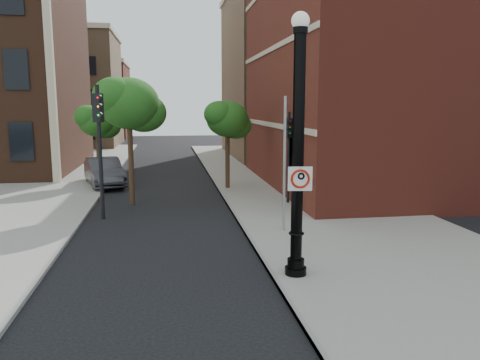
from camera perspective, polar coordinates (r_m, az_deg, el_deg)
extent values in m
plane|color=black|center=(12.06, -5.28, -13.14)|extent=(120.00, 120.00, 0.00)
cube|color=gray|center=(22.62, 8.39, -2.44)|extent=(8.00, 60.00, 0.12)
cube|color=gray|center=(30.65, -24.61, -0.14)|extent=(10.00, 50.00, 0.12)
cube|color=gray|center=(21.78, -1.59, -2.77)|extent=(0.10, 60.00, 0.14)
cube|color=maroon|center=(30.19, 25.07, 11.03)|extent=(22.00, 16.00, 12.00)
cube|color=black|center=(21.07, 6.62, 2.09)|extent=(0.08, 1.40, 2.40)
cube|color=beige|center=(25.79, 3.72, 6.76)|extent=(0.06, 16.00, 0.25)
cube|color=beige|center=(25.93, 3.81, 15.63)|extent=(0.06, 16.00, 0.25)
cube|color=beige|center=(28.95, -22.17, 13.31)|extent=(0.40, 0.40, 14.00)
cube|color=#987453|center=(56.32, -20.87, 10.02)|extent=(12.00, 12.00, 12.00)
cube|color=maroon|center=(70.07, -18.47, 9.04)|extent=(12.00, 12.00, 10.00)
cube|color=#987453|center=(44.45, 13.40, 12.04)|extent=(22.00, 14.00, 14.00)
cylinder|color=black|center=(12.75, 6.79, -11.16)|extent=(0.58, 0.58, 0.31)
cylinder|color=black|center=(12.66, 6.81, -10.07)|extent=(0.45, 0.45, 0.26)
cylinder|color=black|center=(12.03, 7.07, 3.02)|extent=(0.31, 0.31, 5.97)
torus|color=black|center=(12.42, 6.88, -6.47)|extent=(0.41, 0.41, 0.06)
cylinder|color=black|center=(12.10, 7.37, 17.64)|extent=(0.37, 0.37, 0.15)
sphere|color=silver|center=(12.13, 7.39, 18.70)|extent=(0.45, 0.45, 0.45)
cube|color=white|center=(11.95, 7.34, 0.15)|extent=(0.62, 0.09, 0.62)
cube|color=black|center=(11.90, 7.36, 1.51)|extent=(0.62, 0.08, 0.05)
cube|color=black|center=(11.99, 7.31, -1.20)|extent=(0.62, 0.08, 0.05)
cube|color=black|center=(11.90, 5.98, 0.14)|extent=(0.05, 0.01, 0.62)
cube|color=black|center=(12.00, 8.68, 0.16)|extent=(0.05, 0.01, 0.62)
torus|color=#B51A07|center=(11.95, 7.34, 0.15)|extent=(0.50, 0.12, 0.50)
cube|color=#B51A07|center=(11.95, 7.34, 0.15)|extent=(0.35, 0.05, 0.35)
cube|color=black|center=(11.94, 7.07, 0.15)|extent=(0.06, 0.01, 0.29)
torus|color=black|center=(11.94, 7.47, 0.47)|extent=(0.20, 0.08, 0.19)
cylinder|color=black|center=(11.91, 7.36, 1.48)|extent=(0.03, 0.02, 0.03)
imported|color=#333338|center=(27.61, -16.23, 0.94)|extent=(2.94, 5.13, 1.60)
cylinder|color=black|center=(19.36, -16.69, 3.14)|extent=(0.16, 0.16, 5.34)
cube|color=black|center=(19.26, -16.93, 8.41)|extent=(0.43, 0.42, 1.11)
sphere|color=#E50505|center=(19.10, -16.83, 9.59)|extent=(0.20, 0.20, 0.20)
sphere|color=#FF8C00|center=(19.09, -16.78, 8.59)|extent=(0.20, 0.20, 0.20)
sphere|color=#00E519|center=(19.10, -16.74, 7.58)|extent=(0.20, 0.20, 0.20)
cylinder|color=black|center=(21.38, 5.93, 2.54)|extent=(0.12, 0.12, 4.25)
cube|color=black|center=(21.26, 6.00, 6.33)|extent=(0.31, 0.30, 0.88)
sphere|color=#E50505|center=(21.11, 6.03, 7.15)|extent=(0.16, 0.16, 0.16)
sphere|color=#FF8C00|center=(21.12, 6.01, 6.43)|extent=(0.16, 0.16, 0.16)
sphere|color=#00E519|center=(21.14, 6.00, 5.71)|extent=(0.16, 0.16, 0.16)
cylinder|color=#999999|center=(16.48, 5.43, 1.68)|extent=(0.10, 0.10, 4.87)
cylinder|color=#301F13|center=(21.95, -13.16, 2.62)|extent=(0.24, 0.24, 4.32)
ellipsoid|color=#1B4B14|center=(21.82, -13.40, 9.08)|extent=(2.72, 2.72, 2.31)
ellipsoid|color=#1B4B14|center=(22.28, -11.66, 8.02)|extent=(2.10, 2.10, 1.78)
ellipsoid|color=#1B4B14|center=(21.50, -15.00, 9.84)|extent=(1.98, 1.98, 1.68)
cylinder|color=#301F13|center=(28.62, -16.87, 3.02)|extent=(0.24, 0.24, 3.41)
ellipsoid|color=#1B4B14|center=(28.49, -17.05, 6.92)|extent=(2.15, 2.15, 1.82)
ellipsoid|color=#1B4B14|center=(28.83, -15.95, 6.31)|extent=(1.66, 1.66, 1.41)
ellipsoid|color=#1B4B14|center=(28.26, -18.04, 7.36)|extent=(1.56, 1.56, 1.33)
cylinder|color=#301F13|center=(25.21, -1.54, 2.82)|extent=(0.24, 0.24, 3.57)
ellipsoid|color=#1B4B14|center=(25.07, -1.56, 7.46)|extent=(2.25, 2.25, 1.91)
ellipsoid|color=#1B4B14|center=(25.55, -0.53, 6.69)|extent=(1.74, 1.74, 1.48)
ellipsoid|color=#1B4B14|center=(24.70, -2.53, 8.02)|extent=(1.63, 1.63, 1.39)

